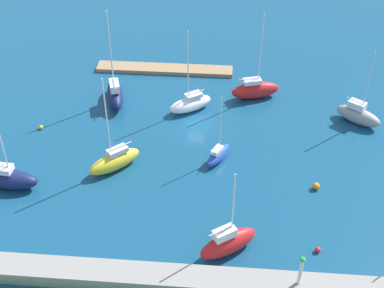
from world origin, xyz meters
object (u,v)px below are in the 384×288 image
Objects in this scene: sailboat_red_by_breakwater at (255,90)px; sailboat_yellow_inner_mooring at (115,161)px; sailboat_red_center_basin at (228,242)px; sailboat_white_lone_south at (190,103)px; sailboat_navy_outer_mooring at (115,94)px; mooring_buoy_red at (318,250)px; sailboat_blue_off_beacon at (218,154)px; mooring_buoy_orange at (316,186)px; sailboat_navy_east_end at (8,178)px; mooring_buoy_yellow at (41,127)px; harbor_beacon at (301,269)px; pier_dock at (165,69)px; sailboat_gray_near_pier at (358,115)px.

sailboat_red_by_breakwater reaches higher than sailboat_yellow_inner_mooring.
sailboat_white_lone_south is at bearing 68.45° from sailboat_red_center_basin.
mooring_buoy_red is at bearing -151.45° from sailboat_navy_outer_mooring.
sailboat_blue_off_beacon reaches higher than mooring_buoy_orange.
mooring_buoy_orange is at bearing 11.45° from sailboat_red_center_basin.
sailboat_blue_off_beacon is 13.42m from sailboat_yellow_inner_mooring.
sailboat_yellow_inner_mooring is at bearing -151.07° from sailboat_red_by_breakwater.
sailboat_white_lone_south is 0.95× the size of sailboat_yellow_inner_mooring.
mooring_buoy_orange is at bearing 134.14° from sailboat_yellow_inner_mooring.
sailboat_white_lone_south is 27.91m from sailboat_navy_east_end.
mooring_buoy_orange reaches higher than mooring_buoy_yellow.
sailboat_navy_outer_mooring is at bearing 79.80° from sailboat_blue_off_beacon.
mooring_buoy_red is (-2.64, -5.53, -3.38)m from harbor_beacon.
sailboat_yellow_inner_mooring is at bearing -26.00° from mooring_buoy_red.
pier_dock is 35.30× the size of mooring_buoy_yellow.
harbor_beacon is 0.26× the size of sailboat_navy_outer_mooring.
mooring_buoy_red is at bearing -115.55° from harbor_beacon.
mooring_buoy_red is at bearing -7.57° from sailboat_navy_east_end.
sailboat_gray_near_pier is 1.20× the size of sailboat_blue_off_beacon.
sailboat_yellow_inner_mooring is (32.62, 13.03, -0.01)m from sailboat_gray_near_pier.
mooring_buoy_yellow is (37.51, -9.49, -0.13)m from mooring_buoy_orange.
sailboat_white_lone_south reaches higher than mooring_buoy_red.
sailboat_red_by_breakwater is at bearing 154.28° from pier_dock.
sailboat_navy_east_end is at bearing 62.78° from pier_dock.
sailboat_navy_outer_mooring is 1.52× the size of sailboat_blue_off_beacon.
harbor_beacon is at bearing 113.41° from pier_dock.
sailboat_yellow_inner_mooring reaches higher than sailboat_navy_east_end.
sailboat_blue_off_beacon is (8.72, -20.30, -2.77)m from harbor_beacon.
pier_dock is 6.04× the size of harbor_beacon.
sailboat_red_by_breakwater is 21.37× the size of mooring_buoy_yellow.
sailboat_navy_outer_mooring reaches higher than pier_dock.
sailboat_blue_off_beacon is at bearing -66.76° from harbor_beacon.
sailboat_navy_outer_mooring is at bearing 58.85° from pier_dock.
sailboat_blue_off_beacon reaches higher than harbor_beacon.
sailboat_navy_east_end reaches higher than mooring_buoy_red.
sailboat_red_center_basin is (17.82, 25.77, 0.17)m from sailboat_gray_near_pier.
sailboat_blue_off_beacon is 0.88× the size of sailboat_red_center_basin.
sailboat_navy_outer_mooring is (24.82, -32.81, -2.13)m from harbor_beacon.
sailboat_red_by_breakwater reaches higher than mooring_buoy_red.
sailboat_navy_outer_mooring is at bearing -39.67° from sailboat_white_lone_south.
sailboat_red_by_breakwater reaches higher than sailboat_gray_near_pier.
harbor_beacon reaches higher than mooring_buoy_red.
sailboat_red_center_basin reaches higher than pier_dock.
sailboat_white_lone_south is (9.51, 4.26, -0.26)m from sailboat_red_by_breakwater.
sailboat_navy_outer_mooring is 1.07× the size of sailboat_red_by_breakwater.
sailboat_navy_outer_mooring is at bearing -52.90° from harbor_beacon.
sailboat_blue_off_beacon is 15.68m from sailboat_red_center_basin.
sailboat_blue_off_beacon is 25.79m from mooring_buoy_yellow.
mooring_buoy_yellow is at bearing -14.19° from mooring_buoy_orange.
sailboat_gray_near_pier is 12.80× the size of mooring_buoy_orange.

